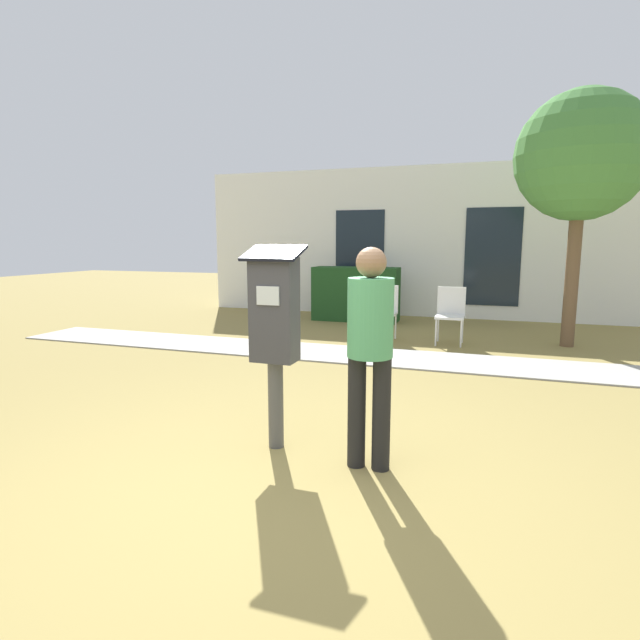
# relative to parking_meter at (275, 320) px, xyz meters

# --- Properties ---
(ground_plane) EXTENTS (40.00, 40.00, 0.00)m
(ground_plane) POSITION_rel_parking_meter_xyz_m (0.20, -0.61, -1.02)
(ground_plane) COLOR olive
(sidewalk) EXTENTS (12.00, 1.10, 0.02)m
(sidewalk) POSITION_rel_parking_meter_xyz_m (0.20, 3.31, -1.01)
(sidewalk) COLOR #A3A099
(sidewalk) RESTS_ON ground
(building_facade) EXTENTS (10.00, 0.26, 3.20)m
(building_facade) POSITION_rel_parking_meter_xyz_m (0.20, 7.54, 0.58)
(building_facade) COLOR white
(building_facade) RESTS_ON ground
(parking_meter) EXTENTS (0.44, 0.31, 1.59)m
(parking_meter) POSITION_rel_parking_meter_xyz_m (0.00, 0.00, 0.00)
(parking_meter) COLOR #4C4C4C
(parking_meter) RESTS_ON ground
(person_standing) EXTENTS (0.32, 0.32, 1.58)m
(person_standing) POSITION_rel_parking_meter_xyz_m (0.78, -0.13, -0.09)
(person_standing) COLOR black
(person_standing) RESTS_ON ground
(outdoor_chair_left) EXTENTS (0.44, 0.44, 0.90)m
(outdoor_chair_left) POSITION_rel_parking_meter_xyz_m (-0.08, 4.64, -0.49)
(outdoor_chair_left) COLOR white
(outdoor_chair_left) RESTS_ON ground
(outdoor_chair_middle) EXTENTS (0.44, 0.44, 0.90)m
(outdoor_chair_middle) POSITION_rel_parking_meter_xyz_m (1.00, 4.65, -0.49)
(outdoor_chair_middle) COLOR white
(outdoor_chair_middle) RESTS_ON ground
(hedge_row) EXTENTS (1.74, 0.60, 1.10)m
(hedge_row) POSITION_rel_parking_meter_xyz_m (-1.02, 6.43, -0.47)
(hedge_row) COLOR #1E471E
(hedge_row) RESTS_ON ground
(tree) EXTENTS (1.90, 1.90, 3.82)m
(tree) POSITION_rel_parking_meter_xyz_m (2.75, 5.00, 1.83)
(tree) COLOR brown
(tree) RESTS_ON ground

